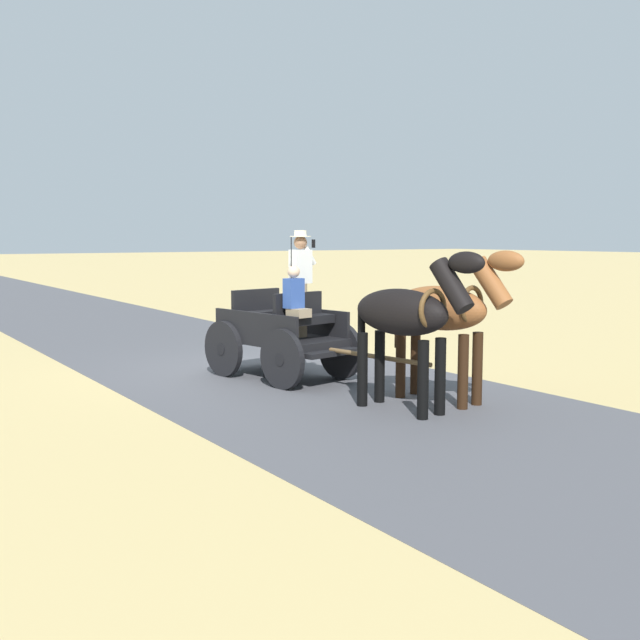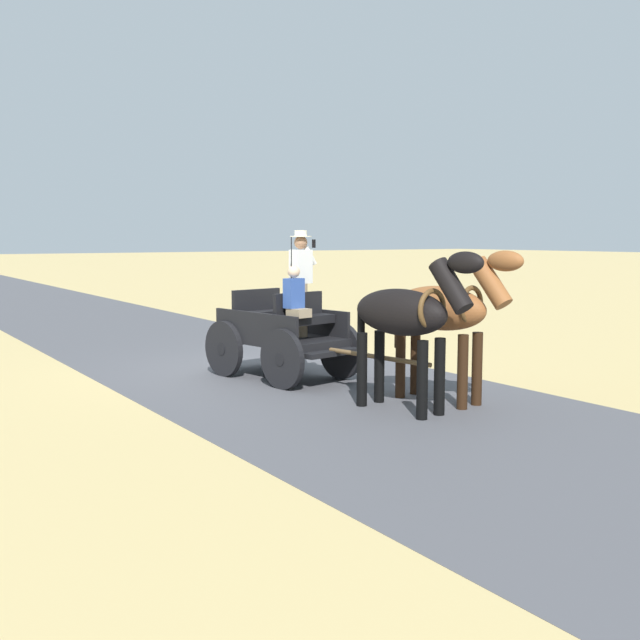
{
  "view_description": "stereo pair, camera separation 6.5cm",
  "coord_description": "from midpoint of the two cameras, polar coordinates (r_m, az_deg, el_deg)",
  "views": [
    {
      "loc": [
        6.43,
        11.92,
        2.39
      ],
      "look_at": [
        -0.02,
        2.14,
        1.1
      ],
      "focal_mm": 42.39,
      "sensor_mm": 36.0,
      "label": 1
    },
    {
      "loc": [
        6.38,
        11.95,
        2.39
      ],
      "look_at": [
        -0.02,
        2.14,
        1.1
      ],
      "focal_mm": 42.39,
      "sensor_mm": 36.0,
      "label": 2
    }
  ],
  "objects": [
    {
      "name": "road_surface",
      "position": [
        13.75,
        -4.82,
        -3.73
      ],
      "size": [
        5.49,
        160.0,
        0.01
      ],
      "primitive_type": "cube",
      "color": "#4C4C51",
      "rests_on": "ground"
    },
    {
      "name": "horse_off_side",
      "position": [
        10.3,
        6.75,
        0.3
      ],
      "size": [
        0.82,
        2.15,
        2.21
      ],
      "color": "black",
      "rests_on": "ground"
    },
    {
      "name": "horse_near_side",
      "position": [
        10.96,
        9.61,
        0.62
      ],
      "size": [
        0.89,
        2.15,
        2.21
      ],
      "color": "brown",
      "rests_on": "ground"
    },
    {
      "name": "ground_plane",
      "position": [
        13.75,
        -4.82,
        -3.75
      ],
      "size": [
        200.0,
        200.0,
        0.0
      ],
      "primitive_type": "plane",
      "color": "tan"
    },
    {
      "name": "horse_drawn_carriage",
      "position": [
        12.77,
        -2.53,
        -0.8
      ],
      "size": [
        1.83,
        4.51,
        2.5
      ],
      "color": "black",
      "rests_on": "ground"
    }
  ]
}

